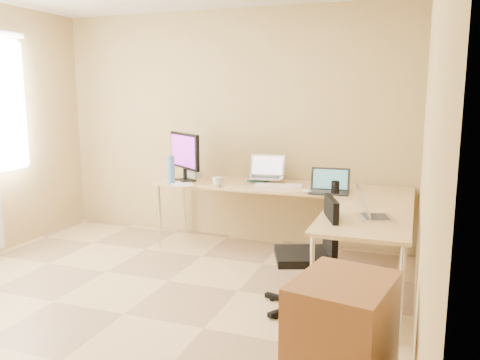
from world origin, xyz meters
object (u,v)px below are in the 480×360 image
(keyboard, at_px, (279,185))
(desk_fan, at_px, (191,163))
(desk_return, at_px, (364,259))
(mug, at_px, (217,181))
(laptop_black, at_px, (330,181))
(cabinet, at_px, (341,351))
(water_bottle, at_px, (171,170))
(laptop_return, at_px, (376,205))
(office_chair, at_px, (303,248))
(monitor, at_px, (185,157))
(desk_main, at_px, (280,219))
(laptop_center, at_px, (266,167))

(keyboard, height_order, desk_fan, desk_fan)
(desk_return, height_order, mug, mug)
(laptop_black, bearing_deg, cabinet, -82.90)
(desk_fan, bearing_deg, water_bottle, -74.53)
(laptop_return, xyz_separation_m, office_chair, (-0.51, -0.21, -0.33))
(monitor, xyz_separation_m, laptop_return, (2.10, -0.97, -0.16))
(monitor, bearing_deg, keyboard, 38.82)
(laptop_black, xyz_separation_m, desk_fan, (-1.68, 0.44, 0.03))
(desk_return, xyz_separation_m, laptop_return, (0.08, -0.07, 0.47))
(laptop_black, xyz_separation_m, laptop_return, (0.50, -0.84, -0.02))
(desk_main, xyz_separation_m, laptop_center, (-0.19, 0.08, 0.53))
(cabinet, bearing_deg, office_chair, 122.58)
(water_bottle, relative_size, office_chair, 0.33)
(desk_main, height_order, keyboard, keyboard)
(desk_main, relative_size, keyboard, 5.43)
(desk_main, distance_m, desk_fan, 1.26)
(desk_main, distance_m, monitor, 1.23)
(mug, height_order, water_bottle, water_bottle)
(laptop_center, bearing_deg, office_chair, -66.14)
(water_bottle, xyz_separation_m, laptop_return, (2.17, -0.78, -0.04))
(laptop_center, height_order, office_chair, laptop_center)
(keyboard, relative_size, laptop_return, 1.58)
(laptop_black, distance_m, office_chair, 1.11)
(laptop_center, distance_m, desk_fan, 0.95)
(water_bottle, xyz_separation_m, cabinet, (2.13, -2.18, -0.52))
(monitor, height_order, laptop_return, monitor)
(monitor, distance_m, laptop_black, 1.61)
(mug, height_order, office_chair, office_chair)
(mug, xyz_separation_m, cabinet, (1.62, -2.21, -0.42))
(laptop_center, relative_size, keyboard, 0.77)
(desk_main, distance_m, laptop_center, 0.57)
(desk_main, relative_size, mug, 26.40)
(water_bottle, bearing_deg, desk_main, 14.86)
(monitor, bearing_deg, desk_return, 13.21)
(monitor, bearing_deg, office_chair, 0.39)
(water_bottle, bearing_deg, laptop_center, 21.92)
(monitor, distance_m, laptop_center, 0.89)
(desk_return, bearing_deg, laptop_black, 119.01)
(keyboard, bearing_deg, desk_fan, 155.57)
(desk_fan, height_order, cabinet, desk_fan)
(desk_return, distance_m, keyboard, 1.40)
(keyboard, distance_m, laptop_return, 1.45)
(monitor, relative_size, water_bottle, 2.09)
(desk_return, height_order, cabinet, cabinet)
(desk_main, relative_size, desk_return, 2.04)
(desk_return, height_order, keyboard, keyboard)
(laptop_return, bearing_deg, laptop_black, 12.08)
(cabinet, bearing_deg, water_bottle, 145.22)
(desk_main, height_order, mug, mug)
(desk_return, relative_size, laptop_black, 3.48)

